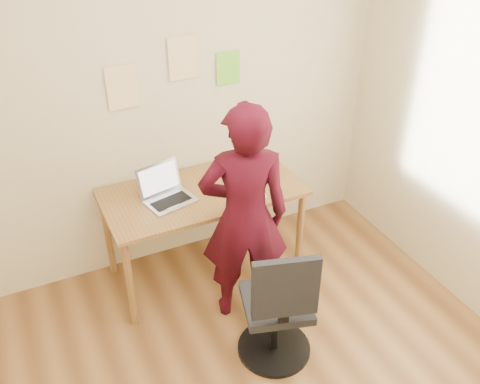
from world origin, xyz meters
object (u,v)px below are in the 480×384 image
phone (249,194)px  office_chair (278,313)px  laptop (166,193)px  person (244,217)px  desk (203,201)px

phone → office_chair: 0.88m
laptop → person: (0.36, -0.49, 0.00)m
desk → office_chair: size_ratio=1.53×
laptop → office_chair: (0.35, -0.98, -0.40)m
office_chair → person: person is taller
laptop → office_chair: bearing=-83.9°
desk → laptop: size_ratio=3.68×
desk → office_chair: 1.02m
laptop → person: 0.61m
phone → person: 0.35m
laptop → office_chair: 1.11m
phone → office_chair: office_chair is taller
desk → phone: (0.27, -0.19, 0.09)m
office_chair → person: bearing=105.2°
desk → phone: phone is taller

